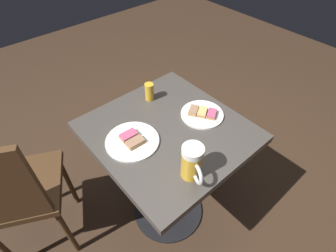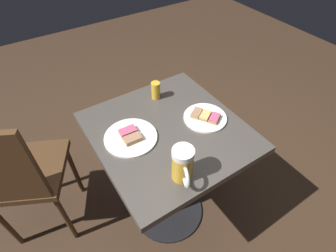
% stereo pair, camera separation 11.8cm
% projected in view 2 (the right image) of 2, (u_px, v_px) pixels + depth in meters
% --- Properties ---
extents(ground_plane, '(6.00, 6.00, 0.00)m').
position_uv_depth(ground_plane, '(168.00, 210.00, 1.72)').
color(ground_plane, '#382619').
extents(cafe_table, '(0.68, 0.66, 0.75)m').
position_uv_depth(cafe_table, '(168.00, 155.00, 1.33)').
color(cafe_table, black).
rests_on(cafe_table, ground_plane).
extents(plate_near, '(0.20, 0.20, 0.03)m').
position_uv_depth(plate_near, '(205.00, 117.00, 1.24)').
color(plate_near, white).
rests_on(plate_near, cafe_table).
extents(plate_far, '(0.23, 0.23, 0.03)m').
position_uv_depth(plate_far, '(131.00, 137.00, 1.15)').
color(plate_far, white).
rests_on(plate_far, cafe_table).
extents(beer_mug, '(0.13, 0.08, 0.15)m').
position_uv_depth(beer_mug, '(183.00, 165.00, 0.96)').
color(beer_mug, gold).
rests_on(beer_mug, cafe_table).
extents(beer_glass_small, '(0.05, 0.05, 0.09)m').
position_uv_depth(beer_glass_small, '(156.00, 90.00, 1.33)').
color(beer_glass_small, gold).
rests_on(beer_glass_small, cafe_table).
extents(cafe_chair, '(0.51, 0.51, 0.93)m').
position_uv_depth(cafe_chair, '(18.00, 175.00, 1.28)').
color(cafe_chair, '#472D19').
rests_on(cafe_chair, ground_plane).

